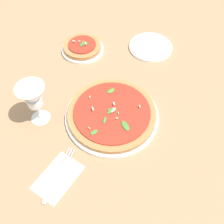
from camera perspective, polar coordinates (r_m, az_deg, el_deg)
The scene contains 7 objects.
ground_plane at distance 0.94m, azimuth 1.85°, elevation -2.49°, with size 6.00×6.00×0.00m, color #9E7A56.
pizza_arugula_main at distance 0.94m, azimuth 0.00°, elevation -0.47°, with size 0.34×0.34×0.05m.
pizza_personal_side at distance 1.20m, azimuth -6.46°, elevation 13.76°, with size 0.19×0.19×0.05m.
wine_glass at distance 0.90m, azimuth -16.80°, elevation 3.01°, with size 0.10×0.10×0.17m.
napkin at distance 0.86m, azimuth -11.71°, elevation -13.75°, with size 0.17×0.12×0.01m.
fork at distance 0.86m, azimuth -11.54°, elevation -13.21°, with size 0.20×0.03×0.00m.
side_plate_white at distance 1.22m, azimuth 8.39°, elevation 13.92°, with size 0.19×0.19×0.02m.
Camera 1 is at (-0.49, -0.18, 0.78)m, focal length 42.00 mm.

